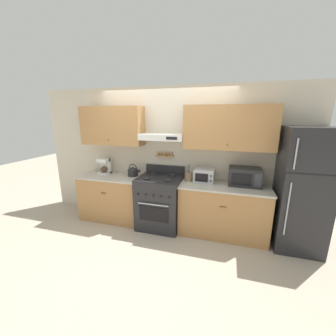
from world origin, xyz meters
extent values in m
plane|color=#B2A38E|center=(0.00, 0.00, 0.00)|extent=(16.00, 16.00, 0.00)
cube|color=beige|center=(0.00, 0.68, 1.27)|extent=(5.20, 0.08, 2.55)
cube|color=#AD7A47|center=(-1.01, 0.47, 1.84)|extent=(1.22, 0.33, 0.72)
sphere|color=brown|center=(-1.01, 0.29, 1.58)|extent=(0.02, 0.02, 0.02)
cube|color=#AD7A47|center=(1.13, 0.47, 1.84)|extent=(1.46, 0.33, 0.72)
sphere|color=brown|center=(1.13, 0.29, 1.58)|extent=(0.02, 0.02, 0.02)
cube|color=silver|center=(0.00, 0.45, 1.66)|extent=(0.79, 0.37, 0.11)
cube|color=black|center=(0.22, 0.26, 1.66)|extent=(0.19, 0.01, 0.05)
cube|color=#AD7A47|center=(0.00, 0.60, 1.29)|extent=(0.34, 0.07, 0.02)
cylinder|color=olive|center=(-0.14, 0.60, 1.33)|extent=(0.03, 0.03, 0.06)
cylinder|color=olive|center=(-0.07, 0.60, 1.33)|extent=(0.03, 0.03, 0.06)
cylinder|color=olive|center=(0.00, 0.60, 1.33)|extent=(0.03, 0.03, 0.06)
cylinder|color=olive|center=(0.07, 0.60, 1.33)|extent=(0.03, 0.03, 0.06)
cylinder|color=olive|center=(0.14, 0.60, 1.33)|extent=(0.03, 0.03, 0.06)
cube|color=#AD7A47|center=(-1.01, 0.33, 0.43)|extent=(1.22, 0.62, 0.86)
cube|color=#B7B2A3|center=(-1.01, 0.33, 0.88)|extent=(1.24, 0.64, 0.03)
cylinder|color=brown|center=(-1.01, 0.01, 0.64)|extent=(0.10, 0.01, 0.01)
cube|color=#AD7A47|center=(1.13, 0.33, 0.43)|extent=(1.46, 0.62, 0.86)
cube|color=#B7B2A3|center=(1.13, 0.33, 0.88)|extent=(1.48, 0.64, 0.03)
cylinder|color=brown|center=(1.13, 0.01, 0.64)|extent=(0.10, 0.01, 0.01)
cube|color=#232326|center=(0.00, 0.28, 0.47)|extent=(0.77, 0.69, 0.94)
cube|color=black|center=(0.00, -0.07, 0.40)|extent=(0.52, 0.01, 0.26)
cylinder|color=#ADAFB5|center=(0.00, -0.09, 0.59)|extent=(0.54, 0.02, 0.02)
cube|color=black|center=(0.00, 0.28, 0.95)|extent=(0.77, 0.69, 0.01)
cylinder|color=#232326|center=(-0.18, 0.12, 0.96)|extent=(0.11, 0.11, 0.02)
cylinder|color=#232326|center=(0.18, 0.12, 0.96)|extent=(0.11, 0.11, 0.02)
cylinder|color=#232326|center=(-0.18, 0.45, 0.96)|extent=(0.11, 0.11, 0.02)
cylinder|color=#232326|center=(0.18, 0.45, 0.96)|extent=(0.11, 0.11, 0.02)
cylinder|color=black|center=(-0.28, -0.07, 0.74)|extent=(0.03, 0.02, 0.03)
cylinder|color=black|center=(-0.14, -0.07, 0.74)|extent=(0.03, 0.02, 0.03)
cylinder|color=black|center=(0.00, -0.07, 0.74)|extent=(0.03, 0.02, 0.03)
cylinder|color=black|center=(0.14, -0.07, 0.74)|extent=(0.03, 0.02, 0.03)
cylinder|color=black|center=(0.28, -0.07, 0.74)|extent=(0.03, 0.02, 0.03)
cube|color=#232326|center=(0.00, 0.61, 1.03)|extent=(0.77, 0.04, 0.15)
cube|color=#232326|center=(2.26, 0.29, 0.94)|extent=(0.67, 0.67, 1.88)
cube|color=black|center=(2.26, -0.05, 1.28)|extent=(0.67, 0.01, 0.01)
cylinder|color=#ADAFB5|center=(2.00, -0.07, 1.54)|extent=(0.02, 0.02, 0.41)
cylinder|color=#ADAFB5|center=(2.00, -0.07, 0.75)|extent=(0.02, 0.02, 0.79)
cylinder|color=#232326|center=(-0.60, 0.43, 0.96)|extent=(0.20, 0.20, 0.13)
ellipsoid|color=#232326|center=(-0.60, 0.43, 1.02)|extent=(0.18, 0.18, 0.07)
sphere|color=black|center=(-0.60, 0.43, 1.07)|extent=(0.02, 0.02, 0.02)
cylinder|color=#232326|center=(-0.50, 0.43, 0.98)|extent=(0.12, 0.04, 0.10)
torus|color=black|center=(-0.60, 0.43, 1.04)|extent=(0.17, 0.01, 0.17)
cube|color=white|center=(-1.23, 0.43, 0.91)|extent=(0.21, 0.22, 0.03)
cube|color=white|center=(-1.23, 0.49, 1.05)|extent=(0.21, 0.08, 0.31)
cube|color=white|center=(-1.23, 0.42, 1.17)|extent=(0.21, 0.18, 0.07)
ellipsoid|color=#4C3323|center=(-1.23, 0.41, 0.98)|extent=(0.13, 0.13, 0.12)
cube|color=#232326|center=(1.44, 0.45, 1.04)|extent=(0.51, 0.35, 0.30)
cube|color=black|center=(1.38, 0.26, 1.04)|extent=(0.31, 0.01, 0.19)
cube|color=#38383D|center=(1.63, 0.26, 1.04)|extent=(0.10, 0.01, 0.22)
cylinder|color=#8E7051|center=(0.50, 0.43, 0.96)|extent=(0.13, 0.13, 0.14)
cylinder|color=olive|center=(0.47, 0.42, 1.11)|extent=(0.01, 0.05, 0.16)
cylinder|color=#28282B|center=(0.50, 0.43, 1.11)|extent=(0.01, 0.04, 0.16)
cylinder|color=#B2B2B7|center=(0.52, 0.44, 1.11)|extent=(0.01, 0.03, 0.16)
cube|color=#ADAFB5|center=(0.77, 0.43, 1.01)|extent=(0.34, 0.27, 0.24)
cube|color=black|center=(0.75, 0.28, 1.01)|extent=(0.22, 0.01, 0.14)
cylinder|color=black|center=(0.90, 0.28, 1.05)|extent=(0.03, 0.01, 0.03)
cylinder|color=black|center=(0.90, 0.28, 0.97)|extent=(0.03, 0.01, 0.03)
camera|label=1|loc=(1.13, -3.08, 2.03)|focal=22.00mm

